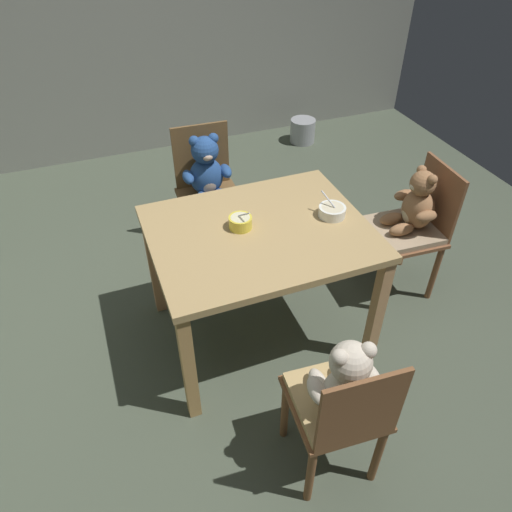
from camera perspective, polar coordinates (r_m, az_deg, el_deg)
name	(u,v)px	position (r m, az deg, el deg)	size (l,w,h in m)	color
ground_plane	(259,332)	(2.89, 0.36, -9.04)	(5.20, 5.20, 0.04)	#464E3F
dining_table	(260,245)	(2.43, 0.42, 1.27)	(1.08, 0.86, 0.74)	tan
teddy_chair_near_right	(412,216)	(2.97, 18.07, 4.49)	(0.44, 0.43, 0.84)	brown
teddy_chair_far_center	(207,177)	(3.17, -5.84, 9.32)	(0.42, 0.41, 0.86)	brown
teddy_chair_near_front	(342,393)	(1.97, 10.23, -15.77)	(0.39, 0.40, 0.85)	brown
porridge_bowl_white_near_right	(332,211)	(2.49, 9.02, 5.28)	(0.14, 0.14, 0.12)	white
porridge_bowl_yellow_center	(240,222)	(2.37, -1.87, 4.06)	(0.12, 0.12, 0.12)	yellow
metal_pail	(303,131)	(4.85, 5.56, 14.59)	(0.24, 0.24, 0.22)	#93969B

